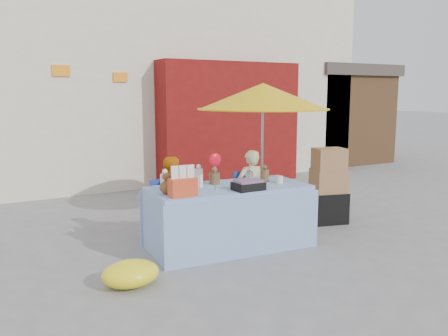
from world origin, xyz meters
TOP-DOWN VIEW (x-y plane):
  - ground at (0.00, 0.00)m, footprint 80.00×80.00m
  - backdrop at (0.52, 7.52)m, footprint 14.00×8.00m
  - market_table at (-0.05, 0.45)m, footprint 2.12×1.11m
  - chair_left at (-0.64, 0.82)m, footprint 0.50×0.49m
  - chair_right at (0.61, 0.82)m, footprint 0.50×0.49m
  - vendor_orange at (-0.64, 0.96)m, footprint 0.58×0.46m
  - vendor_beige at (0.61, 0.96)m, footprint 0.43×0.30m
  - umbrella at (0.91, 1.11)m, footprint 1.90×1.90m
  - box_stack at (1.85, 0.70)m, footprint 0.61×0.54m
  - tarp_bundle at (-1.55, -0.13)m, footprint 0.62×0.51m

SIDE VIEW (x-z plane):
  - ground at x=0.00m, z-range 0.00..0.00m
  - tarp_bundle at x=-1.55m, z-range 0.00..0.27m
  - chair_left at x=-0.64m, z-range -0.17..0.68m
  - chair_right at x=0.61m, z-range -0.17..0.68m
  - market_table at x=-0.05m, z-range -0.22..1.03m
  - box_stack at x=1.85m, z-range -0.04..1.09m
  - vendor_orange at x=-0.64m, z-range 0.00..1.15m
  - vendor_beige at x=0.61m, z-range 0.00..1.15m
  - umbrella at x=0.91m, z-range 0.85..2.94m
  - backdrop at x=0.52m, z-range -0.80..7.00m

